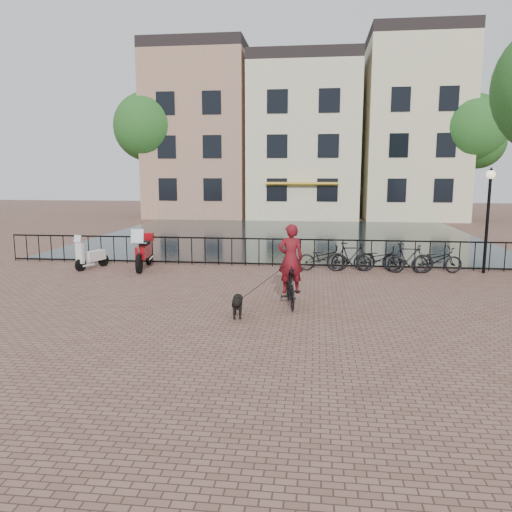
# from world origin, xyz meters

# --- Properties ---
(ground) EXTENTS (100.00, 100.00, 0.00)m
(ground) POSITION_xyz_m (0.00, 0.00, 0.00)
(ground) COLOR brown
(ground) RESTS_ON ground
(canal_water) EXTENTS (20.00, 20.00, 0.00)m
(canal_water) POSITION_xyz_m (0.00, 17.30, 0.00)
(canal_water) COLOR black
(canal_water) RESTS_ON ground
(railing) EXTENTS (20.00, 0.05, 1.02)m
(railing) POSITION_xyz_m (0.00, 8.00, 0.50)
(railing) COLOR black
(railing) RESTS_ON ground
(canal_house_left) EXTENTS (7.50, 9.00, 12.80)m
(canal_house_left) POSITION_xyz_m (-7.50, 30.00, 6.40)
(canal_house_left) COLOR #9A6659
(canal_house_left) RESTS_ON ground
(canal_house_mid) EXTENTS (8.00, 9.50, 11.80)m
(canal_house_mid) POSITION_xyz_m (0.50, 30.00, 5.90)
(canal_house_mid) COLOR #BEBC90
(canal_house_mid) RESTS_ON ground
(canal_house_right) EXTENTS (7.00, 9.00, 13.30)m
(canal_house_right) POSITION_xyz_m (8.50, 30.00, 6.65)
(canal_house_right) COLOR beige
(canal_house_right) RESTS_ON ground
(tree_far_left) EXTENTS (5.04, 5.04, 9.27)m
(tree_far_left) POSITION_xyz_m (-11.00, 27.00, 6.73)
(tree_far_left) COLOR black
(tree_far_left) RESTS_ON ground
(tree_far_right) EXTENTS (4.76, 4.76, 8.76)m
(tree_far_right) POSITION_xyz_m (12.00, 27.00, 6.35)
(tree_far_right) COLOR black
(tree_far_right) RESTS_ON ground
(lamp_post) EXTENTS (0.30, 0.30, 3.45)m
(lamp_post) POSITION_xyz_m (7.20, 7.60, 2.38)
(lamp_post) COLOR black
(lamp_post) RESTS_ON ground
(cyclist) EXTENTS (0.84, 1.85, 2.45)m
(cyclist) POSITION_xyz_m (0.93, 2.58, 0.93)
(cyclist) COLOR black
(cyclist) RESTS_ON ground
(dog) EXTENTS (0.38, 0.90, 0.59)m
(dog) POSITION_xyz_m (-0.25, 1.43, 0.29)
(dog) COLOR black
(dog) RESTS_ON ground
(motorcycle) EXTENTS (0.81, 2.21, 1.54)m
(motorcycle) POSITION_xyz_m (-4.47, 6.98, 0.77)
(motorcycle) COLOR #9B0B13
(motorcycle) RESTS_ON ground
(scooter) EXTENTS (0.85, 1.44, 1.29)m
(scooter) POSITION_xyz_m (-6.30, 6.78, 0.64)
(scooter) COLOR silver
(scooter) RESTS_ON ground
(parked_bike_0) EXTENTS (1.76, 0.73, 0.90)m
(parked_bike_0) POSITION_xyz_m (1.80, 7.40, 0.45)
(parked_bike_0) COLOR black
(parked_bike_0) RESTS_ON ground
(parked_bike_1) EXTENTS (1.70, 0.62, 1.00)m
(parked_bike_1) POSITION_xyz_m (2.75, 7.40, 0.50)
(parked_bike_1) COLOR black
(parked_bike_1) RESTS_ON ground
(parked_bike_2) EXTENTS (1.79, 0.87, 0.90)m
(parked_bike_2) POSITION_xyz_m (3.70, 7.40, 0.45)
(parked_bike_2) COLOR black
(parked_bike_2) RESTS_ON ground
(parked_bike_3) EXTENTS (1.71, 0.70, 1.00)m
(parked_bike_3) POSITION_xyz_m (4.65, 7.40, 0.50)
(parked_bike_3) COLOR black
(parked_bike_3) RESTS_ON ground
(parked_bike_4) EXTENTS (1.78, 0.83, 0.90)m
(parked_bike_4) POSITION_xyz_m (5.60, 7.40, 0.45)
(parked_bike_4) COLOR black
(parked_bike_4) RESTS_ON ground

